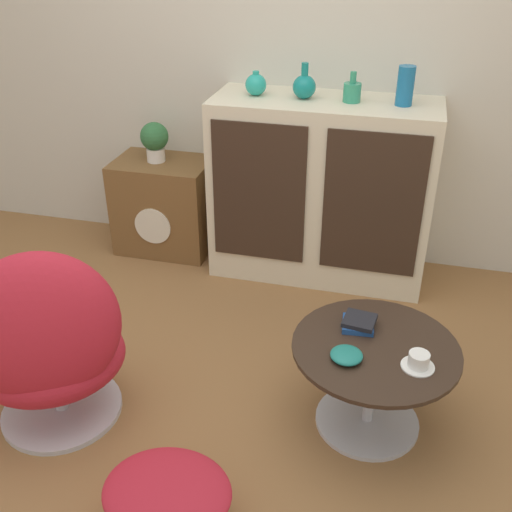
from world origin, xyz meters
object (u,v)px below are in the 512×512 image
at_px(tv_console, 165,205).
at_px(potted_plant, 155,140).
at_px(sideboard, 321,191).
at_px(vase_inner_left, 304,86).
at_px(bowl, 347,355).
at_px(book_stack, 359,323).
at_px(coffee_table, 373,373).
at_px(egg_chair, 47,346).
at_px(ottoman, 168,497).
at_px(vase_rightmost, 405,86).
at_px(vase_inner_right, 352,92).
at_px(teacup, 418,362).
at_px(vase_leftmost, 256,85).

height_order(tv_console, potted_plant, potted_plant).
height_order(sideboard, tv_console, sideboard).
relative_size(vase_inner_left, bowl, 1.49).
relative_size(sideboard, book_stack, 8.50).
xyz_separation_m(tv_console, potted_plant, (-0.03, 0.00, 0.42)).
bearing_deg(potted_plant, coffee_table, -41.20).
xyz_separation_m(egg_chair, ottoman, (0.63, -0.37, -0.22)).
bearing_deg(bowl, vase_rightmost, 86.33).
distance_m(book_stack, bowl, 0.21).
distance_m(tv_console, potted_plant, 0.42).
bearing_deg(coffee_table, bowl, -134.43).
distance_m(ottoman, book_stack, 0.98).
distance_m(ottoman, vase_inner_right, 2.09).
distance_m(teacup, bowl, 0.26).
bearing_deg(ottoman, vase_leftmost, 95.35).
height_order(potted_plant, bowl, potted_plant).
height_order(book_stack, bowl, book_stack).
relative_size(potted_plant, bowl, 1.91).
distance_m(egg_chair, coffee_table, 1.28).
xyz_separation_m(sideboard, potted_plant, (-1.00, 0.04, 0.20)).
bearing_deg(tv_console, potted_plant, 178.50).
relative_size(tv_console, vase_leftmost, 4.52).
bearing_deg(sideboard, vase_rightmost, 0.57).
relative_size(vase_inner_right, teacup, 1.23).
xyz_separation_m(coffee_table, vase_inner_right, (-0.28, 1.19, 0.80)).
relative_size(teacup, book_stack, 0.88).
relative_size(vase_inner_left, vase_inner_right, 1.20).
distance_m(egg_chair, bowl, 1.15).
height_order(vase_inner_right, teacup, vase_inner_right).
xyz_separation_m(coffee_table, vase_leftmost, (-0.78, 1.19, 0.80)).
height_order(ottoman, book_stack, book_stack).
distance_m(vase_leftmost, vase_inner_right, 0.50).
bearing_deg(bowl, teacup, 4.29).
relative_size(sideboard, vase_leftmost, 9.45).
distance_m(egg_chair, potted_plant, 1.57).
bearing_deg(vase_leftmost, tv_console, 176.33).
bearing_deg(potted_plant, sideboard, -2.44).
xyz_separation_m(sideboard, egg_chair, (-0.83, -1.49, -0.12)).
bearing_deg(ottoman, book_stack, 55.81).
distance_m(vase_leftmost, vase_rightmost, 0.76).
relative_size(vase_inner_left, vase_rightmost, 0.94).
bearing_deg(vase_inner_left, ottoman, -92.57).
xyz_separation_m(sideboard, vase_inner_left, (-0.12, 0.00, 0.57)).
distance_m(vase_inner_left, bowl, 1.51).
xyz_separation_m(sideboard, vase_rightmost, (0.39, 0.00, 0.60)).
bearing_deg(book_stack, teacup, -38.98).
distance_m(vase_inner_left, potted_plant, 0.95).
bearing_deg(vase_inner_left, coffee_table, -66.17).
xyz_separation_m(sideboard, teacup, (0.56, -1.27, -0.08)).
height_order(tv_console, bowl, tv_console).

